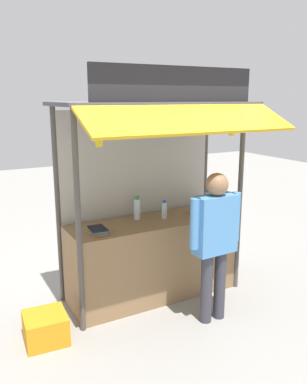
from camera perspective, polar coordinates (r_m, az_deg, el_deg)
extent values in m
plane|color=gray|center=(5.10, 0.00, -14.40)|extent=(20.00, 20.00, 0.00)
cube|color=olive|center=(4.90, 0.00, -9.46)|extent=(2.05, 0.66, 0.95)
cylinder|color=#4C4742|center=(4.00, -10.73, -4.78)|extent=(0.06, 0.06, 2.30)
cylinder|color=#4C4742|center=(4.99, 12.26, -1.20)|extent=(0.06, 0.06, 2.30)
cylinder|color=#4C4742|center=(4.67, -13.55, -2.27)|extent=(0.06, 0.06, 2.30)
cylinder|color=#4C4742|center=(5.54, 7.33, 0.46)|extent=(0.06, 0.06, 2.30)
cube|color=#B7B2A8|center=(5.03, -2.20, -1.08)|extent=(2.01, 0.04, 2.25)
cube|color=#3F3F44|center=(4.46, 0.41, 12.60)|extent=(2.25, 0.93, 0.04)
cube|color=gold|center=(3.85, 5.68, 10.39)|extent=(2.21, 0.51, 0.26)
cube|color=black|center=(4.10, 3.35, 15.23)|extent=(1.85, 0.04, 0.35)
cylinder|color=#59544C|center=(4.15, 2.92, 11.14)|extent=(1.95, 0.02, 0.02)
cylinder|color=silver|center=(4.76, -2.37, -2.48)|extent=(0.08, 0.08, 0.25)
cylinder|color=#198C33|center=(4.72, -2.39, -0.83)|extent=(0.05, 0.05, 0.03)
cylinder|color=silver|center=(5.23, 7.80, -1.25)|extent=(0.07, 0.07, 0.23)
cylinder|color=blue|center=(5.20, 7.85, 0.15)|extent=(0.05, 0.05, 0.03)
cylinder|color=silver|center=(4.79, 1.54, -2.68)|extent=(0.06, 0.06, 0.20)
cylinder|color=blue|center=(4.76, 1.55, -1.38)|extent=(0.04, 0.04, 0.03)
cube|color=purple|center=(4.35, -7.94, -5.81)|extent=(0.18, 0.25, 0.01)
cube|color=orange|center=(4.34, -8.08, -5.75)|extent=(0.17, 0.24, 0.01)
cube|color=blue|center=(4.35, -7.97, -5.53)|extent=(0.19, 0.25, 0.01)
cube|color=green|center=(4.33, -8.01, -5.46)|extent=(0.17, 0.24, 0.01)
cube|color=blue|center=(4.33, -8.08, -5.34)|extent=(0.19, 0.25, 0.01)
cube|color=black|center=(4.32, -8.03, -5.20)|extent=(0.18, 0.25, 0.01)
cube|color=red|center=(4.97, 6.92, -3.30)|extent=(0.19, 0.30, 0.01)
cube|color=red|center=(4.96, 7.10, -3.20)|extent=(0.19, 0.30, 0.01)
cube|color=yellow|center=(4.95, 7.06, -3.16)|extent=(0.19, 0.30, 0.01)
cube|color=black|center=(4.96, 7.05, -3.03)|extent=(0.21, 0.31, 0.01)
cube|color=yellow|center=(4.95, 6.96, -2.94)|extent=(0.18, 0.29, 0.01)
cube|color=yellow|center=(4.95, 7.03, -2.84)|extent=(0.20, 0.31, 0.01)
cube|color=green|center=(4.95, 6.95, -2.73)|extent=(0.19, 0.30, 0.01)
cylinder|color=#332D23|center=(3.78, -7.98, 9.73)|extent=(0.01, 0.01, 0.11)
cylinder|color=olive|center=(3.79, -7.95, 8.57)|extent=(0.04, 0.04, 0.04)
ellipsoid|color=gold|center=(3.80, -7.58, 7.44)|extent=(0.04, 0.07, 0.14)
ellipsoid|color=gold|center=(3.81, -7.73, 7.46)|extent=(0.06, 0.07, 0.15)
ellipsoid|color=gold|center=(3.81, -7.98, 7.42)|extent=(0.06, 0.03, 0.14)
ellipsoid|color=gold|center=(3.81, -8.10, 7.42)|extent=(0.06, 0.05, 0.14)
ellipsoid|color=gold|center=(3.79, -8.18, 7.40)|extent=(0.04, 0.06, 0.14)
ellipsoid|color=gold|center=(3.78, -8.22, 7.41)|extent=(0.04, 0.08, 0.14)
ellipsoid|color=gold|center=(3.77, -8.00, 7.39)|extent=(0.07, 0.06, 0.15)
ellipsoid|color=gold|center=(3.78, -7.78, 7.38)|extent=(0.06, 0.04, 0.14)
ellipsoid|color=gold|center=(3.78, -7.54, 7.44)|extent=(0.07, 0.07, 0.15)
cylinder|color=#332D23|center=(4.60, 11.30, 10.53)|extent=(0.01, 0.01, 0.07)
cylinder|color=olive|center=(4.60, 11.26, 9.87)|extent=(0.04, 0.04, 0.04)
ellipsoid|color=yellow|center=(4.62, 11.41, 8.83)|extent=(0.04, 0.08, 0.16)
ellipsoid|color=yellow|center=(4.63, 11.26, 8.85)|extent=(0.06, 0.07, 0.16)
ellipsoid|color=yellow|center=(4.63, 11.12, 8.85)|extent=(0.08, 0.05, 0.16)
ellipsoid|color=yellow|center=(4.62, 11.00, 8.85)|extent=(0.07, 0.05, 0.16)
ellipsoid|color=yellow|center=(4.60, 10.98, 8.83)|extent=(0.05, 0.08, 0.16)
ellipsoid|color=yellow|center=(4.59, 11.03, 8.84)|extent=(0.05, 0.09, 0.16)
ellipsoid|color=yellow|center=(4.59, 11.22, 8.81)|extent=(0.07, 0.06, 0.16)
ellipsoid|color=yellow|center=(4.60, 11.36, 8.80)|extent=(0.07, 0.04, 0.16)
ellipsoid|color=yellow|center=(4.61, 11.43, 8.81)|extent=(0.06, 0.06, 0.16)
cylinder|color=#383842|center=(4.41, 7.60, -13.52)|extent=(0.13, 0.13, 0.78)
cylinder|color=#383842|center=(4.51, 9.49, -12.96)|extent=(0.13, 0.13, 0.78)
cube|color=#4C8CCC|center=(4.19, 8.89, -4.62)|extent=(0.47, 0.21, 0.62)
cylinder|color=#4C8CCC|center=(4.03, 5.96, -4.58)|extent=(0.10, 0.10, 0.53)
cylinder|color=#4C8CCC|center=(4.34, 11.64, -3.48)|extent=(0.10, 0.10, 0.53)
sphere|color=#936B4C|center=(4.08, 9.10, 1.10)|extent=(0.24, 0.24, 0.24)
cube|color=orange|center=(4.32, -15.23, -18.31)|extent=(0.44, 0.44, 0.29)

